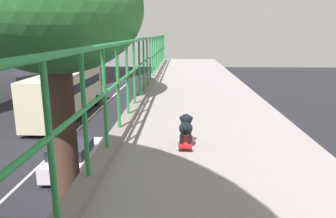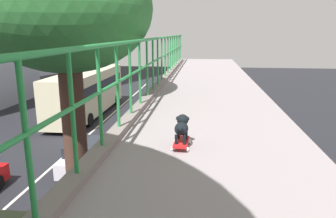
% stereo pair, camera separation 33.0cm
% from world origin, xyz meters
% --- Properties ---
extents(car_white_fifth, '(1.94, 4.24, 1.45)m').
position_xyz_m(car_white_fifth, '(-4.58, 12.56, 0.71)').
color(car_white_fifth, white).
rests_on(car_white_fifth, ground).
extents(city_bus, '(2.75, 11.38, 3.56)m').
position_xyz_m(city_bus, '(-8.38, 22.57, 2.00)').
color(city_bus, beige).
rests_on(city_bus, ground).
extents(roadside_tree_mid, '(3.72, 3.72, 8.45)m').
position_xyz_m(roadside_tree_mid, '(-2.02, 5.17, 6.90)').
color(roadside_tree_mid, '#4C3026').
rests_on(roadside_tree_mid, ground).
extents(toy_skateboard, '(0.23, 0.44, 0.08)m').
position_xyz_m(toy_skateboard, '(0.68, 2.21, 5.24)').
color(toy_skateboard, red).
rests_on(toy_skateboard, overpass_deck).
extents(small_dog, '(0.18, 0.42, 0.32)m').
position_xyz_m(small_dog, '(0.69, 2.23, 5.44)').
color(small_dog, black).
rests_on(small_dog, toy_skateboard).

